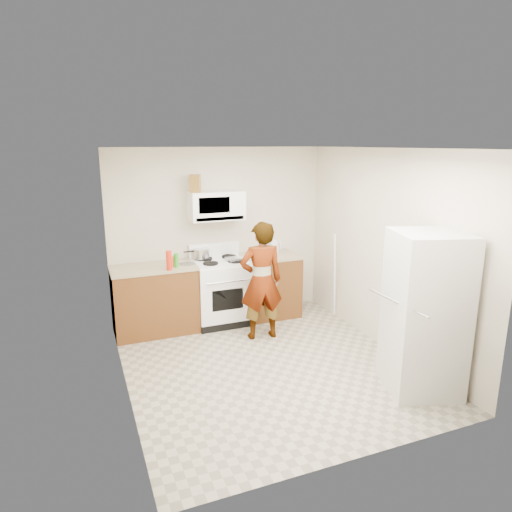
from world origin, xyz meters
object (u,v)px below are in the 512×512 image
person (261,281)px  microwave (216,205)px  fridge (425,313)px  saucepan (201,253)px  gas_range (220,290)px  kettle (274,247)px

person → microwave: bearing=-62.0°
fridge → saucepan: fridge is taller
gas_range → microwave: size_ratio=1.49×
fridge → saucepan: (-1.63, 2.73, 0.17)m
fridge → saucepan: size_ratio=7.26×
kettle → saucepan: size_ratio=0.72×
gas_range → fridge: 2.94m
person → saucepan: size_ratio=6.77×
microwave → saucepan: (-0.23, 0.04, -0.68)m
microwave → person: 1.28m
saucepan → gas_range: bearing=-35.8°
microwave → kettle: bearing=2.1°
kettle → saucepan: bearing=-175.6°
gas_range → saucepan: bearing=144.2°
gas_range → microwave: 1.22m
saucepan → person: bearing=-56.9°
gas_range → kettle: gas_range is taller
fridge → kettle: bearing=117.4°
microwave → saucepan: 0.72m
person → saucepan: person is taller
person → fridge: fridge is taller
person → fridge: 2.13m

